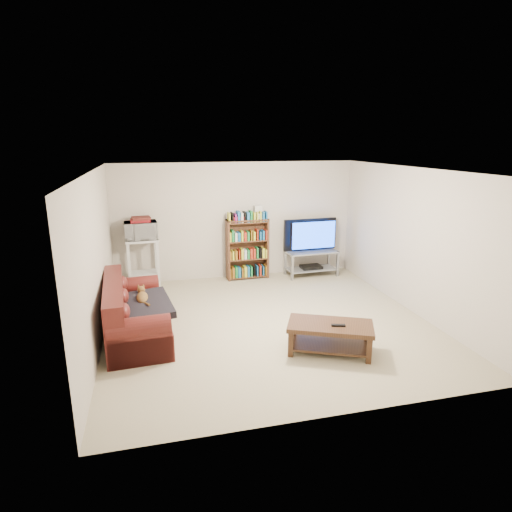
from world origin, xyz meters
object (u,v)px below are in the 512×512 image
object	(u,v)px
sofa	(131,317)
coffee_table	(330,332)
tv_stand	(311,259)
bookshelf	(247,248)

from	to	relation	value
sofa	coffee_table	world-z (taller)	sofa
tv_stand	bookshelf	xyz separation A→B (m)	(-1.37, 0.15, 0.28)
sofa	bookshelf	xyz separation A→B (m)	(2.28, 2.29, 0.35)
coffee_table	sofa	bearing A→B (deg)	-179.34
bookshelf	sofa	bearing A→B (deg)	-136.51
bookshelf	coffee_table	bearing A→B (deg)	-85.55
coffee_table	bookshelf	xyz separation A→B (m)	(-0.37, 3.46, 0.36)
tv_stand	bookshelf	distance (m)	1.41
sofa	coffee_table	xyz separation A→B (m)	(2.65, -1.17, -0.01)
coffee_table	bookshelf	size ratio (longest dim) A/B	1.01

